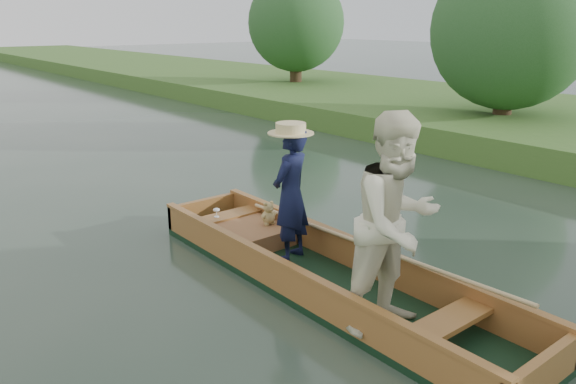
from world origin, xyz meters
TOP-DOWN VIEW (x-y plane):
  - ground at (0.00, 0.00)m, footprint 120.00×120.00m
  - trees_far at (4.50, 6.63)m, footprint 21.94×12.56m
  - punt at (-0.05, -0.37)m, footprint 1.21×5.00m

SIDE VIEW (x-z plane):
  - ground at x=0.00m, z-range 0.00..0.00m
  - punt at x=-0.05m, z-range -0.30..1.78m
  - trees_far at x=4.50m, z-range 0.27..4.73m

